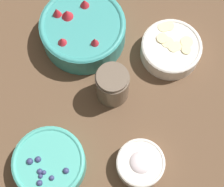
{
  "coord_description": "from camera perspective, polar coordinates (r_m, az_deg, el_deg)",
  "views": [
    {
      "loc": [
        -0.17,
        0.31,
        0.91
      ],
      "look_at": [
        -0.07,
        -0.01,
        0.05
      ],
      "focal_mm": 60.0,
      "sensor_mm": 36.0,
      "label": 1
    }
  ],
  "objects": [
    {
      "name": "ground_plane",
      "position": [
        0.98,
        -4.09,
        -0.16
      ],
      "size": [
        4.0,
        4.0,
        0.0
      ],
      "primitive_type": "plane",
      "color": "brown"
    },
    {
      "name": "bowl_strawberries",
      "position": [
        1.01,
        -4.46,
        9.71
      ],
      "size": [
        0.23,
        0.23,
        0.1
      ],
      "color": "teal",
      "rests_on": "ground_plane"
    },
    {
      "name": "bowl_blueberries",
      "position": [
        0.91,
        -9.52,
        -10.44
      ],
      "size": [
        0.17,
        0.17,
        0.06
      ],
      "color": "#47AD9E",
      "rests_on": "ground_plane"
    },
    {
      "name": "bowl_bananas",
      "position": [
        1.01,
        8.98,
        6.77
      ],
      "size": [
        0.16,
        0.16,
        0.05
      ],
      "color": "silver",
      "rests_on": "ground_plane"
    },
    {
      "name": "bowl_cream",
      "position": [
        0.9,
        4.35,
        -10.59
      ],
      "size": [
        0.11,
        0.11,
        0.05
      ],
      "color": "silver",
      "rests_on": "ground_plane"
    },
    {
      "name": "jar_chocolate",
      "position": [
        0.93,
        0.06,
        1.22
      ],
      "size": [
        0.08,
        0.08,
        0.11
      ],
      "color": "brown",
      "rests_on": "ground_plane"
    }
  ]
}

